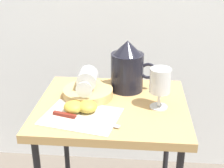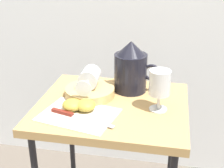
% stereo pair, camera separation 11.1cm
% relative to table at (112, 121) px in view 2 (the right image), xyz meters
% --- Properties ---
extents(table, '(0.55, 0.48, 0.73)m').
position_rel_table_xyz_m(table, '(0.00, 0.00, 0.00)').
color(table, tan).
rests_on(table, ground_plane).
extents(linen_napkin, '(0.29, 0.24, 0.00)m').
position_rel_table_xyz_m(linen_napkin, '(-0.10, -0.11, 0.08)').
color(linen_napkin, silver).
rests_on(linen_napkin, table).
extents(basket_tray, '(0.19, 0.19, 0.03)m').
position_rel_table_xyz_m(basket_tray, '(-0.10, 0.05, 0.09)').
color(basket_tray, tan).
rests_on(basket_tray, table).
extents(pitcher, '(0.18, 0.13, 0.21)m').
position_rel_table_xyz_m(pitcher, '(0.05, 0.13, 0.16)').
color(pitcher, black).
rests_on(pitcher, table).
extents(wine_glass_upright, '(0.07, 0.07, 0.15)m').
position_rel_table_xyz_m(wine_glass_upright, '(0.17, -0.01, 0.17)').
color(wine_glass_upright, silver).
rests_on(wine_glass_upright, table).
extents(wine_glass_tipped_near, '(0.08, 0.16, 0.08)m').
position_rel_table_xyz_m(wine_glass_tipped_near, '(-0.10, 0.06, 0.15)').
color(wine_glass_tipped_near, silver).
rests_on(wine_glass_tipped_near, basket_tray).
extents(apple_half_left, '(0.07, 0.07, 0.04)m').
position_rel_table_xyz_m(apple_half_left, '(-0.13, -0.08, 0.10)').
color(apple_half_left, '#B29938').
rests_on(apple_half_left, linen_napkin).
extents(apple_half_right, '(0.07, 0.07, 0.04)m').
position_rel_table_xyz_m(apple_half_right, '(-0.08, -0.07, 0.10)').
color(apple_half_right, '#B29938').
rests_on(apple_half_right, linen_napkin).
extents(knife, '(0.24, 0.08, 0.01)m').
position_rel_table_xyz_m(knife, '(-0.11, -0.13, 0.08)').
color(knife, silver).
rests_on(knife, linen_napkin).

